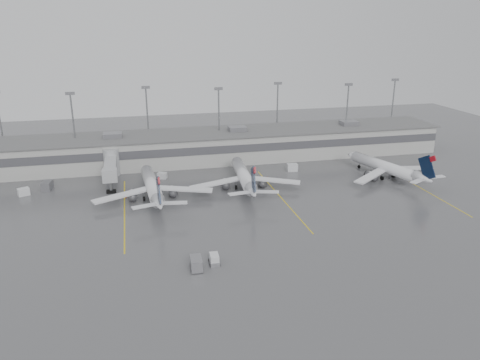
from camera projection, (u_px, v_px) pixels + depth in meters
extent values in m
plane|color=#4C4B4E|center=(228.00, 254.00, 81.34)|extent=(260.00, 260.00, 0.00)
cube|color=#ADADA8|center=(186.00, 148.00, 133.47)|extent=(150.00, 16.00, 8.00)
cube|color=#47474C|center=(190.00, 152.00, 125.73)|extent=(150.00, 0.15, 2.20)
cube|color=#606060|center=(186.00, 134.00, 132.16)|extent=(152.00, 17.00, 0.30)
cube|color=slate|center=(349.00, 123.00, 142.71)|extent=(5.00, 4.00, 1.30)
cylinder|color=gray|center=(1.00, 129.00, 129.50)|extent=(0.44, 0.44, 20.00)
cylinder|color=gray|center=(74.00, 131.00, 126.90)|extent=(0.44, 0.44, 20.00)
cube|color=slate|center=(70.00, 93.00, 123.60)|extent=(2.40, 0.50, 0.80)
cylinder|color=gray|center=(148.00, 122.00, 138.13)|extent=(0.44, 0.44, 20.00)
cube|color=slate|center=(146.00, 87.00, 134.83)|extent=(2.40, 0.50, 0.80)
cylinder|color=gray|center=(219.00, 124.00, 135.53)|extent=(0.44, 0.44, 20.00)
cube|color=slate|center=(218.00, 89.00, 132.23)|extent=(2.40, 0.50, 0.80)
cylinder|color=gray|center=(277.00, 116.00, 146.76)|extent=(0.44, 0.44, 20.00)
cube|color=slate|center=(278.00, 83.00, 143.45)|extent=(2.40, 0.50, 0.80)
cylinder|color=gray|center=(346.00, 118.00, 144.16)|extent=(0.44, 0.44, 20.00)
cube|color=slate|center=(349.00, 84.00, 140.86)|extent=(2.40, 0.50, 0.80)
cylinder|color=gray|center=(392.00, 111.00, 155.38)|extent=(0.44, 0.44, 20.00)
cube|color=slate|center=(395.00, 80.00, 152.08)|extent=(2.40, 0.50, 0.80)
cylinder|color=#9FA2A4|center=(112.00, 162.00, 121.84)|extent=(4.00, 4.00, 7.00)
cube|color=#9FA2A4|center=(111.00, 166.00, 115.60)|extent=(2.80, 13.00, 2.60)
cube|color=#9FA2A4|center=(110.00, 176.00, 108.69)|extent=(3.40, 2.40, 3.00)
cylinder|color=gray|center=(111.00, 187.00, 109.63)|extent=(0.70, 0.70, 2.80)
cube|color=black|center=(111.00, 191.00, 109.97)|extent=(2.20, 1.20, 0.70)
cube|color=yellow|center=(125.00, 211.00, 99.67)|extent=(0.25, 40.00, 0.01)
cube|color=yellow|center=(281.00, 197.00, 107.22)|extent=(0.25, 40.00, 0.01)
cube|color=yellow|center=(417.00, 186.00, 114.77)|extent=(0.25, 40.00, 0.01)
cylinder|color=white|center=(152.00, 185.00, 106.58)|extent=(4.30, 21.95, 2.97)
cone|color=white|center=(146.00, 169.00, 117.72)|extent=(3.14, 2.95, 2.97)
cone|color=white|center=(159.00, 204.00, 94.50)|extent=(3.27, 5.13, 2.97)
cube|color=white|center=(122.00, 195.00, 102.44)|extent=(12.94, 7.12, 0.35)
cube|color=white|center=(184.00, 189.00, 106.21)|extent=(13.12, 5.72, 0.35)
cube|color=black|center=(159.00, 191.00, 93.12)|extent=(0.64, 5.59, 6.48)
cube|color=#AA0D18|center=(159.00, 181.00, 91.12)|extent=(0.42, 2.02, 1.88)
cylinder|color=black|center=(148.00, 183.00, 115.49)|extent=(0.40, 0.91, 0.89)
cylinder|color=black|center=(144.00, 199.00, 105.01)|extent=(0.51, 1.12, 1.09)
cylinder|color=black|center=(163.00, 197.00, 106.14)|extent=(0.51, 1.12, 1.09)
cylinder|color=white|center=(243.00, 175.00, 113.50)|extent=(4.64, 21.81, 2.95)
cone|color=white|center=(236.00, 161.00, 124.91)|extent=(3.16, 2.98, 2.95)
cone|color=white|center=(253.00, 192.00, 101.13)|extent=(3.33, 5.14, 2.95)
cube|color=white|center=(216.00, 183.00, 110.19)|extent=(13.04, 5.47, 0.34)
cube|color=white|center=(273.00, 180.00, 112.16)|extent=(12.80, 7.26, 0.34)
cube|color=black|center=(253.00, 180.00, 99.75)|extent=(0.73, 5.55, 6.44)
cube|color=#AA0D18|center=(255.00, 171.00, 97.72)|extent=(0.45, 2.01, 1.87)
cylinder|color=black|center=(238.00, 173.00, 122.59)|extent=(0.41, 0.91, 0.89)
cylinder|color=black|center=(236.00, 187.00, 112.14)|extent=(0.53, 1.11, 1.08)
cylinder|color=black|center=(253.00, 186.00, 112.73)|extent=(0.53, 1.11, 1.08)
cylinder|color=white|center=(383.00, 166.00, 120.50)|extent=(8.60, 21.09, 2.88)
cone|color=white|center=(352.00, 155.00, 130.33)|extent=(3.51, 3.38, 2.88)
cone|color=white|center=(424.00, 179.00, 109.83)|extent=(4.09, 5.41, 2.88)
cube|color=white|center=(371.00, 176.00, 115.43)|extent=(11.74, 9.05, 0.34)
cube|color=white|center=(409.00, 168.00, 121.63)|extent=(12.56, 2.92, 0.34)
cube|color=black|center=(427.00, 168.00, 108.54)|extent=(1.77, 5.27, 6.28)
cube|color=#AA0D18|center=(433.00, 159.00, 106.70)|extent=(0.81, 1.95, 1.82)
cylinder|color=black|center=(359.00, 167.00, 128.43)|extent=(0.56, 0.92, 0.86)
cylinder|color=black|center=(382.00, 178.00, 118.75)|extent=(0.71, 1.13, 1.06)
cylinder|color=black|center=(393.00, 176.00, 120.61)|extent=(0.71, 1.13, 1.06)
cube|color=silver|center=(214.00, 259.00, 77.82)|extent=(1.51, 2.33, 1.70)
cube|color=slate|center=(214.00, 262.00, 77.99)|extent=(1.71, 2.71, 0.66)
cylinder|color=black|center=(209.00, 260.00, 78.75)|extent=(0.23, 0.54, 0.53)
cylinder|color=black|center=(218.00, 259.00, 79.02)|extent=(0.23, 0.54, 0.53)
cylinder|color=black|center=(211.00, 265.00, 76.99)|extent=(0.23, 0.54, 0.53)
cylinder|color=black|center=(220.00, 264.00, 77.26)|extent=(0.23, 0.54, 0.53)
cube|color=slate|center=(196.00, 263.00, 75.94)|extent=(1.96, 3.27, 1.95)
cylinder|color=black|center=(191.00, 265.00, 77.11)|extent=(0.28, 0.65, 0.64)
cylinder|color=black|center=(202.00, 271.00, 75.27)|extent=(0.28, 0.65, 0.64)
cube|color=silver|center=(24.00, 192.00, 108.25)|extent=(2.92, 2.50, 1.75)
cube|color=silver|center=(162.00, 176.00, 119.76)|extent=(2.64, 2.28, 1.57)
cube|color=silver|center=(292.00, 167.00, 125.87)|extent=(2.92, 2.12, 1.93)
cube|color=slate|center=(47.00, 185.00, 111.97)|extent=(2.58, 3.60, 2.06)
cone|color=#FF3805|center=(126.00, 196.00, 107.06)|extent=(0.43, 0.43, 0.69)
cone|color=#FF3805|center=(267.00, 178.00, 119.32)|extent=(0.46, 0.46, 0.73)
cone|color=#FF3805|center=(386.00, 168.00, 127.26)|extent=(0.44, 0.44, 0.69)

